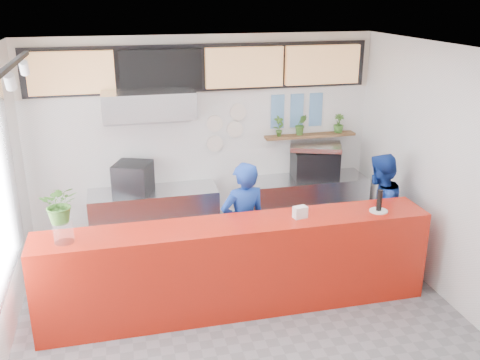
{
  "coord_description": "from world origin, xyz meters",
  "views": [
    {
      "loc": [
        -1.26,
        -4.93,
        3.55
      ],
      "look_at": [
        0.1,
        0.7,
        1.5
      ],
      "focal_mm": 40.0,
      "sensor_mm": 36.0,
      "label": 1
    }
  ],
  "objects_px": {
    "panini_oven": "(133,178)",
    "staff_center": "(243,226)",
    "service_counter": "(238,267)",
    "staff_right": "(377,212)",
    "espresso_machine": "(315,164)",
    "pepper_mill": "(379,200)"
  },
  "relations": [
    {
      "from": "panini_oven",
      "to": "staff_center",
      "type": "relative_size",
      "value": 0.29
    },
    {
      "from": "service_counter",
      "to": "panini_oven",
      "type": "height_order",
      "value": "panini_oven"
    },
    {
      "from": "service_counter",
      "to": "staff_right",
      "type": "bearing_deg",
      "value": 15.84
    },
    {
      "from": "espresso_machine",
      "to": "pepper_mill",
      "type": "xyz_separation_m",
      "value": [
        0.08,
        -1.87,
        0.13
      ]
    },
    {
      "from": "staff_center",
      "to": "pepper_mill",
      "type": "height_order",
      "value": "staff_center"
    },
    {
      "from": "espresso_machine",
      "to": "staff_right",
      "type": "bearing_deg",
      "value": -64.41
    },
    {
      "from": "espresso_machine",
      "to": "pepper_mill",
      "type": "height_order",
      "value": "pepper_mill"
    },
    {
      "from": "espresso_machine",
      "to": "pepper_mill",
      "type": "distance_m",
      "value": 1.87
    },
    {
      "from": "panini_oven",
      "to": "staff_center",
      "type": "bearing_deg",
      "value": -24.01
    },
    {
      "from": "staff_right",
      "to": "panini_oven",
      "type": "bearing_deg",
      "value": -55.44
    },
    {
      "from": "service_counter",
      "to": "staff_right",
      "type": "relative_size",
      "value": 2.84
    },
    {
      "from": "panini_oven",
      "to": "pepper_mill",
      "type": "distance_m",
      "value": 3.33
    },
    {
      "from": "service_counter",
      "to": "espresso_machine",
      "type": "bearing_deg",
      "value": 48.11
    },
    {
      "from": "staff_center",
      "to": "staff_right",
      "type": "bearing_deg",
      "value": 171.24
    },
    {
      "from": "staff_center",
      "to": "espresso_machine",
      "type": "bearing_deg",
      "value": -148.49
    },
    {
      "from": "staff_right",
      "to": "pepper_mill",
      "type": "distance_m",
      "value": 0.86
    },
    {
      "from": "espresso_machine",
      "to": "service_counter",
      "type": "bearing_deg",
      "value": -125.55
    },
    {
      "from": "service_counter",
      "to": "espresso_machine",
      "type": "xyz_separation_m",
      "value": [
        1.61,
        1.8,
        0.56
      ]
    },
    {
      "from": "panini_oven",
      "to": "staff_right",
      "type": "xyz_separation_m",
      "value": [
        3.1,
        -1.22,
        -0.32
      ]
    },
    {
      "from": "panini_oven",
      "to": "staff_right",
      "type": "bearing_deg",
      "value": -0.04
    },
    {
      "from": "service_counter",
      "to": "panini_oven",
      "type": "bearing_deg",
      "value": 120.51
    },
    {
      "from": "panini_oven",
      "to": "espresso_machine",
      "type": "height_order",
      "value": "panini_oven"
    }
  ]
}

